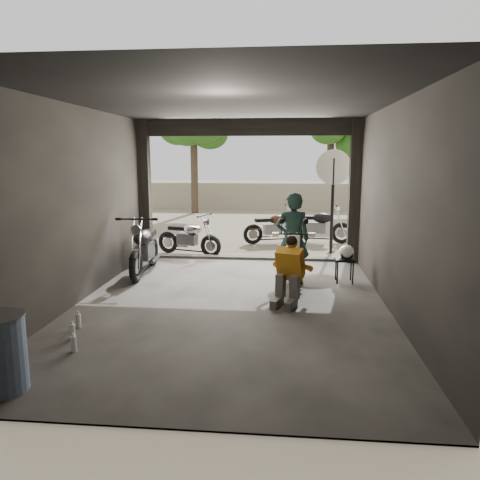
% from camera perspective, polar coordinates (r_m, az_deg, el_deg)
% --- Properties ---
extents(ground, '(80.00, 80.00, 0.00)m').
position_cam_1_polar(ground, '(7.63, -1.20, -8.10)').
color(ground, '#7A6D56').
rests_on(ground, ground).
extents(garage, '(7.00, 7.13, 3.20)m').
position_cam_1_polar(garage, '(7.87, -0.77, 2.04)').
color(garage, '#2D2B28').
rests_on(garage, ground).
extents(boundary_wall, '(18.00, 0.30, 1.20)m').
position_cam_1_polar(boundary_wall, '(21.29, 3.23, 5.32)').
color(boundary_wall, gray).
rests_on(boundary_wall, ground).
extents(tree_left, '(2.20, 2.20, 5.60)m').
position_cam_1_polar(tree_left, '(20.13, -5.70, 14.66)').
color(tree_left, '#382B1E').
rests_on(tree_left, ground).
extents(tree_right, '(2.20, 2.20, 5.00)m').
position_cam_1_polar(tree_right, '(21.31, 11.06, 13.12)').
color(tree_right, '#382B1E').
rests_on(tree_right, ground).
extents(main_bike, '(0.74, 1.69, 1.11)m').
position_cam_1_polar(main_bike, '(8.64, 6.31, -2.15)').
color(main_bike, '#EFE8CA').
rests_on(main_bike, ground).
extents(left_bike, '(0.86, 1.86, 1.23)m').
position_cam_1_polar(left_bike, '(9.76, -11.58, -0.52)').
color(left_bike, black).
rests_on(left_bike, ground).
extents(outside_bike_a, '(1.64, 1.08, 1.03)m').
position_cam_1_polar(outside_bike_a, '(11.46, -6.27, 0.69)').
color(outside_bike_a, black).
rests_on(outside_bike_a, ground).
extents(outside_bike_b, '(1.67, 1.15, 1.05)m').
position_cam_1_polar(outside_bike_b, '(13.00, 4.20, 1.88)').
color(outside_bike_b, '#442410').
rests_on(outside_bike_b, ground).
extents(outside_bike_c, '(1.72, 0.85, 1.12)m').
position_cam_1_polar(outside_bike_c, '(13.20, 9.48, 2.05)').
color(outside_bike_c, black).
rests_on(outside_bike_c, ground).
extents(rider, '(0.67, 0.47, 1.74)m').
position_cam_1_polar(rider, '(8.76, 6.43, 0.11)').
color(rider, '#172E2B').
rests_on(rider, ground).
extents(mechanic, '(0.76, 0.88, 1.09)m').
position_cam_1_polar(mechanic, '(7.56, 5.85, -4.03)').
color(mechanic, orange).
rests_on(mechanic, ground).
extents(stool, '(0.35, 0.35, 0.48)m').
position_cam_1_polar(stool, '(9.11, 12.63, -2.66)').
color(stool, black).
rests_on(stool, ground).
extents(helmet, '(0.36, 0.37, 0.27)m').
position_cam_1_polar(helmet, '(9.05, 12.84, -1.41)').
color(helmet, white).
rests_on(helmet, stool).
extents(sign_post, '(0.85, 0.08, 2.56)m').
position_cam_1_polar(sign_post, '(11.70, 11.29, 6.80)').
color(sign_post, black).
rests_on(sign_post, ground).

